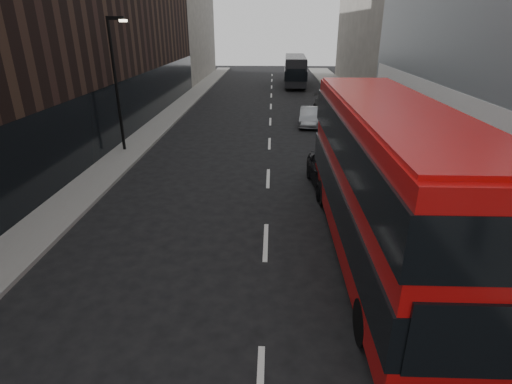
# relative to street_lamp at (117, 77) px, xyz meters

# --- Properties ---
(sidewalk_right) EXTENTS (3.00, 80.00, 0.15)m
(sidewalk_right) POSITION_rel_street_lamp_xyz_m (15.72, 7.00, -4.11)
(sidewalk_right) COLOR slate
(sidewalk_right) RESTS_ON ground
(sidewalk_left) EXTENTS (2.00, 80.00, 0.15)m
(sidewalk_left) POSITION_rel_street_lamp_xyz_m (0.22, 7.00, -4.11)
(sidewalk_left) COLOR slate
(sidewalk_left) RESTS_ON ground
(building_left_mid) EXTENTS (5.00, 24.00, 14.00)m
(building_left_mid) POSITION_rel_street_lamp_xyz_m (-3.28, 12.00, 2.82)
(building_left_mid) COLOR black
(building_left_mid) RESTS_ON ground
(building_left_far) EXTENTS (5.00, 20.00, 13.00)m
(building_left_far) POSITION_rel_street_lamp_xyz_m (-3.28, 34.00, 2.32)
(building_left_far) COLOR #646058
(building_left_far) RESTS_ON ground
(street_lamp) EXTENTS (1.06, 0.22, 7.00)m
(street_lamp) POSITION_rel_street_lamp_xyz_m (0.00, 0.00, 0.00)
(street_lamp) COLOR black
(street_lamp) RESTS_ON sidewalk_left
(red_bus) EXTENTS (2.86, 11.90, 4.79)m
(red_bus) POSITION_rel_street_lamp_xyz_m (11.70, -10.70, -1.52)
(red_bus) COLOR #B60B0B
(red_bus) RESTS_ON ground
(grey_bus) EXTENTS (2.75, 10.45, 3.35)m
(grey_bus) POSITION_rel_street_lamp_xyz_m (10.96, 27.44, -2.39)
(grey_bus) COLOR black
(grey_bus) RESTS_ON ground
(car_a) EXTENTS (2.13, 4.62, 1.54)m
(car_a) POSITION_rel_street_lamp_xyz_m (11.04, -5.09, -3.41)
(car_a) COLOR black
(car_a) RESTS_ON ground
(car_b) EXTENTS (1.75, 3.99, 1.27)m
(car_b) POSITION_rel_street_lamp_xyz_m (11.04, 6.98, -3.54)
(car_b) COLOR gray
(car_b) RESTS_ON ground
(car_c) EXTENTS (2.43, 5.37, 1.53)m
(car_c) POSITION_rel_street_lamp_xyz_m (12.85, 9.62, -3.42)
(car_c) COLOR black
(car_c) RESTS_ON ground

